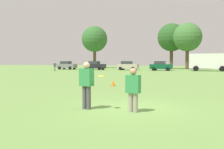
{
  "coord_description": "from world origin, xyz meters",
  "views": [
    {
      "loc": [
        2.95,
        -9.01,
        1.72
      ],
      "look_at": [
        -0.69,
        -0.15,
        1.24
      ],
      "focal_mm": 41.29,
      "sensor_mm": 36.0,
      "label": 1
    }
  ],
  "objects_px": {
    "player_defender": "(133,88)",
    "parked_car_mid_right": "(161,66)",
    "parked_car_mid_left": "(95,65)",
    "traffic_cone": "(113,83)",
    "player_thrower": "(87,83)",
    "parked_car_near_left": "(67,65)",
    "box_truck": "(213,61)",
    "bystander_sideline_watcher": "(55,66)",
    "frisbee": "(102,76)",
    "parked_car_center": "(128,66)"
  },
  "relations": [
    {
      "from": "parked_car_mid_left",
      "to": "box_truck",
      "type": "distance_m",
      "value": 22.98
    },
    {
      "from": "bystander_sideline_watcher",
      "to": "box_truck",
      "type": "bearing_deg",
      "value": 23.58
    },
    {
      "from": "frisbee",
      "to": "traffic_cone",
      "type": "bearing_deg",
      "value": 109.53
    },
    {
      "from": "player_thrower",
      "to": "parked_car_center",
      "type": "relative_size",
      "value": 0.4
    },
    {
      "from": "parked_car_near_left",
      "to": "parked_car_center",
      "type": "xyz_separation_m",
      "value": [
        13.88,
        0.95,
        0.0
      ]
    },
    {
      "from": "player_thrower",
      "to": "traffic_cone",
      "type": "xyz_separation_m",
      "value": [
        -2.45,
        8.6,
        -0.73
      ]
    },
    {
      "from": "player_defender",
      "to": "frisbee",
      "type": "height_order",
      "value": "player_defender"
    },
    {
      "from": "parked_car_near_left",
      "to": "parked_car_mid_left",
      "type": "xyz_separation_m",
      "value": [
        7.06,
        -0.2,
        0.0
      ]
    },
    {
      "from": "parked_car_mid_right",
      "to": "box_truck",
      "type": "xyz_separation_m",
      "value": [
        9.19,
        1.16,
        0.83
      ]
    },
    {
      "from": "traffic_cone",
      "to": "parked_car_mid_left",
      "type": "relative_size",
      "value": 0.11
    },
    {
      "from": "player_thrower",
      "to": "bystander_sideline_watcher",
      "type": "height_order",
      "value": "player_thrower"
    },
    {
      "from": "parked_car_near_left",
      "to": "parked_car_center",
      "type": "height_order",
      "value": "same"
    },
    {
      "from": "frisbee",
      "to": "parked_car_near_left",
      "type": "height_order",
      "value": "parked_car_near_left"
    },
    {
      "from": "frisbee",
      "to": "traffic_cone",
      "type": "distance_m",
      "value": 9.13
    },
    {
      "from": "parked_car_near_left",
      "to": "parked_car_center",
      "type": "distance_m",
      "value": 13.91
    },
    {
      "from": "parked_car_center",
      "to": "box_truck",
      "type": "distance_m",
      "value": 16.12
    },
    {
      "from": "box_truck",
      "to": "bystander_sideline_watcher",
      "type": "relative_size",
      "value": 5.16
    },
    {
      "from": "parked_car_mid_left",
      "to": "bystander_sideline_watcher",
      "type": "distance_m",
      "value": 10.22
    },
    {
      "from": "player_thrower",
      "to": "box_truck",
      "type": "height_order",
      "value": "box_truck"
    },
    {
      "from": "box_truck",
      "to": "parked_car_mid_left",
      "type": "bearing_deg",
      "value": -175.5
    },
    {
      "from": "player_defender",
      "to": "parked_car_mid_right",
      "type": "xyz_separation_m",
      "value": [
        -7.39,
        40.8,
        0.09
      ]
    },
    {
      "from": "player_thrower",
      "to": "parked_car_near_left",
      "type": "bearing_deg",
      "value": 123.15
    },
    {
      "from": "player_defender",
      "to": "parked_car_mid_left",
      "type": "xyz_separation_m",
      "value": [
        -21.1,
        40.15,
        0.09
      ]
    },
    {
      "from": "parked_car_center",
      "to": "parked_car_near_left",
      "type": "bearing_deg",
      "value": -176.06
    },
    {
      "from": "traffic_cone",
      "to": "player_defender",
      "type": "bearing_deg",
      "value": -63.8
    },
    {
      "from": "parked_car_mid_left",
      "to": "traffic_cone",
      "type": "bearing_deg",
      "value": -61.88
    },
    {
      "from": "player_defender",
      "to": "traffic_cone",
      "type": "bearing_deg",
      "value": 116.2
    },
    {
      "from": "parked_car_center",
      "to": "parked_car_mid_left",
      "type": "bearing_deg",
      "value": -170.36
    },
    {
      "from": "traffic_cone",
      "to": "parked_car_center",
      "type": "distance_m",
      "value": 34.34
    },
    {
      "from": "traffic_cone",
      "to": "player_thrower",
      "type": "bearing_deg",
      "value": -74.09
    },
    {
      "from": "player_defender",
      "to": "parked_car_mid_right",
      "type": "height_order",
      "value": "parked_car_mid_right"
    },
    {
      "from": "box_truck",
      "to": "traffic_cone",
      "type": "bearing_deg",
      "value": -100.14
    },
    {
      "from": "player_thrower",
      "to": "parked_car_mid_right",
      "type": "height_order",
      "value": "parked_car_mid_right"
    },
    {
      "from": "parked_car_near_left",
      "to": "parked_car_center",
      "type": "relative_size",
      "value": 1.0
    },
    {
      "from": "player_defender",
      "to": "parked_car_near_left",
      "type": "bearing_deg",
      "value": 124.91
    },
    {
      "from": "traffic_cone",
      "to": "parked_car_mid_right",
      "type": "distance_m",
      "value": 32.46
    },
    {
      "from": "player_defender",
      "to": "parked_car_mid_left",
      "type": "distance_m",
      "value": 45.36
    },
    {
      "from": "frisbee",
      "to": "bystander_sideline_watcher",
      "type": "bearing_deg",
      "value": 127.32
    },
    {
      "from": "player_thrower",
      "to": "parked_car_mid_left",
      "type": "distance_m",
      "value": 44.67
    },
    {
      "from": "player_thrower",
      "to": "player_defender",
      "type": "height_order",
      "value": "player_thrower"
    },
    {
      "from": "parked_car_center",
      "to": "parked_car_mid_right",
      "type": "xyz_separation_m",
      "value": [
        6.9,
        -0.51,
        0.0
      ]
    },
    {
      "from": "parked_car_near_left",
      "to": "bystander_sideline_watcher",
      "type": "distance_m",
      "value": 10.53
    },
    {
      "from": "frisbee",
      "to": "parked_car_near_left",
      "type": "relative_size",
      "value": 0.06
    },
    {
      "from": "player_defender",
      "to": "parked_car_mid_left",
      "type": "bearing_deg",
      "value": 117.72
    },
    {
      "from": "frisbee",
      "to": "box_truck",
      "type": "height_order",
      "value": "box_truck"
    },
    {
      "from": "box_truck",
      "to": "bystander_sideline_watcher",
      "type": "xyz_separation_m",
      "value": [
        -26.25,
        -11.45,
        -0.81
      ]
    },
    {
      "from": "parked_car_mid_left",
      "to": "parked_car_mid_right",
      "type": "relative_size",
      "value": 1.0
    },
    {
      "from": "player_defender",
      "to": "parked_car_mid_left",
      "type": "relative_size",
      "value": 0.35
    },
    {
      "from": "player_defender",
      "to": "frisbee",
      "type": "distance_m",
      "value": 1.21
    },
    {
      "from": "player_thrower",
      "to": "parked_car_near_left",
      "type": "height_order",
      "value": "parked_car_near_left"
    }
  ]
}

